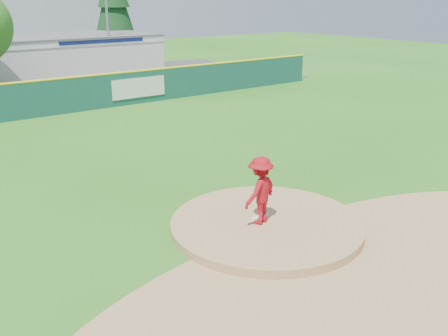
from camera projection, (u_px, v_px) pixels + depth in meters
ground at (266, 229)px, 14.32m from camera, size 120.00×120.00×0.00m
pitchers_mound at (266, 229)px, 14.32m from camera, size 5.50×5.50×0.50m
pitching_rubber at (260, 217)px, 14.46m from camera, size 0.60×0.15×0.04m
infield_dirt_arc at (350, 272)px, 12.07m from camera, size 15.40×15.40×0.01m
parking_lot at (5, 92)px, 34.56m from camera, size 44.00×16.00×0.02m
pitcher at (260, 191)px, 13.83m from camera, size 1.40×1.03×1.94m
pool_building_grp at (61, 56)px, 41.22m from camera, size 15.20×8.20×3.31m
fence_banners at (19, 102)px, 26.53m from camera, size 17.97×0.04×1.20m
outfield_fence at (47, 97)px, 27.46m from camera, size 40.00×0.14×2.07m
conifer_tree at (114, 5)px, 46.99m from camera, size 4.40×4.40×9.50m
light_pole_right at (106, 7)px, 39.43m from camera, size 1.75×0.25×10.00m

